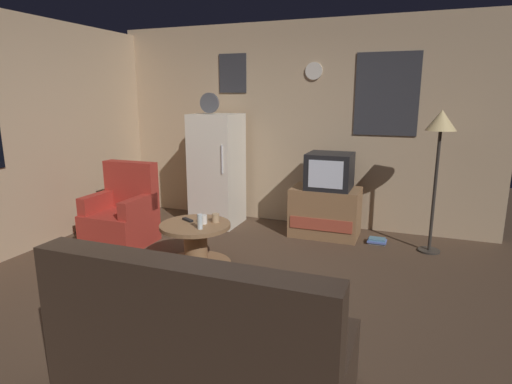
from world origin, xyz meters
name	(u,v)px	position (x,y,z in m)	size (l,w,h in m)	color
ground_plane	(219,295)	(0.00, 0.00, 0.00)	(12.00, 12.00, 0.00)	#4C3828
wall_with_art	(296,125)	(0.01, 2.45, 1.35)	(5.20, 0.12, 2.68)	tan
fridge	(217,170)	(-0.95, 1.95, 0.75)	(0.60, 0.62, 1.77)	silver
tv_stand	(325,212)	(0.54, 1.97, 0.30)	(0.84, 0.53, 0.61)	#8E6642
crt_tv	(330,171)	(0.57, 1.97, 0.83)	(0.54, 0.51, 0.44)	black
standing_lamp	(440,132)	(1.77, 1.82, 1.36)	(0.32, 0.32, 1.59)	#332D28
coffee_table	(196,245)	(-0.50, 0.49, 0.23)	(0.72, 0.72, 0.46)	#8E6642
wine_glass	(200,222)	(-0.37, 0.36, 0.54)	(0.05, 0.05, 0.15)	silver
mug_ceramic_white	(203,219)	(-0.42, 0.53, 0.51)	(0.08, 0.08, 0.09)	silver
mug_ceramic_tan	(215,218)	(-0.33, 0.62, 0.51)	(0.08, 0.08, 0.09)	tan
remote_control	(188,220)	(-0.62, 0.56, 0.48)	(0.15, 0.04, 0.02)	black
armchair	(122,216)	(-1.66, 0.83, 0.34)	(0.68, 0.68, 0.96)	#A52D23
couch	(201,345)	(0.46, -1.18, 0.31)	(1.70, 0.80, 0.92)	#38281E
book_stack	(377,241)	(1.19, 1.88, 0.03)	(0.22, 0.17, 0.07)	silver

